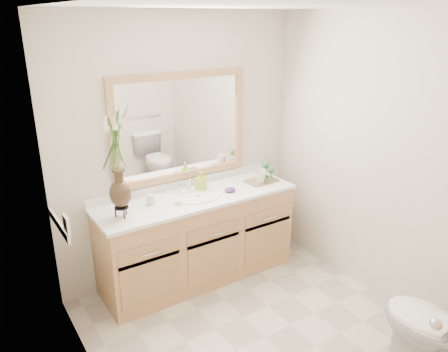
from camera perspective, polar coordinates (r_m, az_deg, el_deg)
floor at (r=3.62m, az=5.28°, el=-20.23°), size 2.60×2.60×0.00m
ceiling at (r=2.76m, az=6.97°, el=21.29°), size 2.40×2.60×0.02m
wall_back at (r=4.02m, az=-5.69°, el=3.58°), size 2.40×0.02×2.40m
wall_left at (r=2.48m, az=-16.42°, el=-8.10°), size 0.02×2.60×2.40m
wall_right at (r=3.82m, az=20.20°, el=1.52°), size 0.02×2.60×2.40m
vanity at (r=4.09m, az=-3.43°, el=-8.19°), size 1.80×0.55×0.80m
counter at (r=3.91m, az=-3.55°, el=-2.83°), size 1.84×0.57×0.03m
sink at (r=3.91m, az=-3.41°, el=-3.44°), size 0.38×0.34×0.23m
mirror at (r=3.95m, az=-5.64°, el=6.36°), size 1.32×0.04×0.97m
switch_plate at (r=3.25m, az=-19.90°, el=-5.88°), size 0.02×0.12×0.12m
door at (r=2.15m, az=22.18°, el=-20.06°), size 0.80×0.03×2.00m
toilet at (r=3.37m, az=25.88°, el=-17.93°), size 0.42×0.75×0.74m
flower_vase at (r=3.41m, az=-13.88°, el=3.42°), size 0.20×0.20×0.83m
tumbler at (r=3.76m, az=-9.57°, el=-3.08°), size 0.07×0.07×0.09m
soap_dish at (r=3.75m, az=-5.99°, el=-3.56°), size 0.09×0.09×0.03m
soap_bottle at (r=4.02m, az=-3.06°, el=-0.70°), size 0.10×0.10×0.16m
purple_dish at (r=3.98m, az=0.79°, el=-1.80°), size 0.12×0.11×0.04m
tray at (r=4.25m, az=4.88°, el=-0.63°), size 0.31×0.21×0.01m
mug_left at (r=4.16m, az=4.76°, el=-0.15°), size 0.14×0.13×0.11m
mug_right at (r=4.27m, az=4.82°, el=0.33°), size 0.13×0.13×0.10m
goblet_front at (r=4.23m, az=6.18°, el=0.72°), size 0.06×0.06×0.14m
goblet_back at (r=4.32m, az=5.47°, el=1.28°), size 0.07×0.07×0.15m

